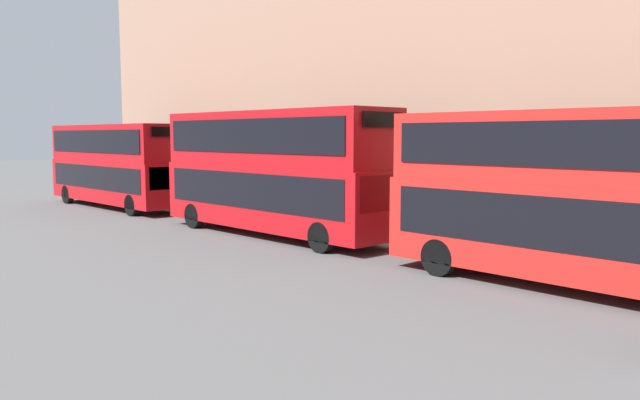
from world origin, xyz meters
The scene contains 4 objects.
bus_leading centered at (1.60, 6.50, 2.39)m, with size 2.59×10.17×4.33m.
bus_second_in_queue centered at (1.60, 18.21, 2.53)m, with size 2.59×10.60×4.61m.
bus_third_in_queue centered at (1.60, 30.88, 2.35)m, with size 2.59×10.63×4.26m.
pedestrian centered at (3.94, 30.53, 0.78)m, with size 0.36×0.36×1.69m.
Camera 1 is at (-13.15, 0.41, 3.74)m, focal length 35.00 mm.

